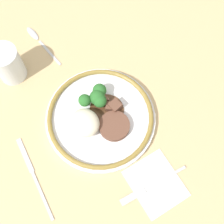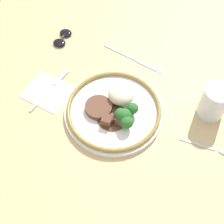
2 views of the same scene
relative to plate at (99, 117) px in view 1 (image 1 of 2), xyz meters
name	(u,v)px [view 1 (image 1 of 2)]	position (x,y,z in m)	size (l,w,h in m)	color
ground_plane	(86,133)	(0.00, 0.05, -0.06)	(8.00, 8.00, 0.00)	#998466
dining_table	(85,131)	(0.00, 0.05, -0.04)	(1.17, 1.25, 0.04)	tan
napkin	(156,184)	(-0.22, -0.01, -0.02)	(0.15, 0.13, 0.00)	white
plate	(99,117)	(0.00, 0.00, 0.00)	(0.28, 0.28, 0.06)	white
juice_glass	(8,65)	(0.25, 0.11, 0.03)	(0.08, 0.08, 0.10)	orange
fork	(147,188)	(-0.21, 0.02, -0.02)	(0.04, 0.18, 0.00)	#B7B7BC
knife	(33,175)	(-0.01, 0.22, -0.02)	(0.22, 0.05, 0.00)	#B7B7BC
spoon	(37,38)	(0.31, -0.01, -0.02)	(0.16, 0.02, 0.01)	#B7B7BC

